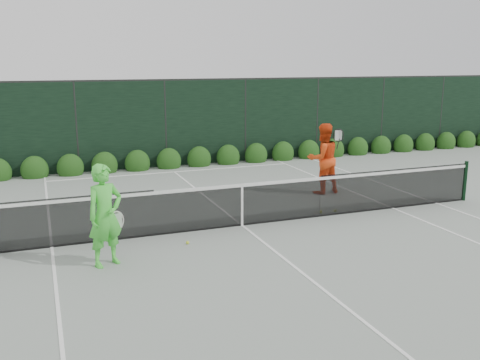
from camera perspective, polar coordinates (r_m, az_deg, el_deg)
name	(u,v)px	position (r m, az deg, el deg)	size (l,w,h in m)	color
ground	(242,226)	(12.24, 0.21, -4.88)	(80.00, 80.00, 0.00)	gray
tennis_net	(241,203)	(12.09, 0.11, -2.49)	(12.90, 0.10, 1.07)	black
player_woman	(105,215)	(10.00, -14.18, -3.68)	(0.82, 0.69, 1.89)	#4ADB40
player_man	(323,159)	(15.19, 8.84, 2.28)	(1.01, 0.81, 1.98)	#EC4313
court_lines	(242,225)	(12.24, 0.21, -4.86)	(11.03, 23.83, 0.01)	white
windscreen_fence	(297,187)	(9.45, 6.11, -0.73)	(32.00, 21.07, 3.06)	black
hedge_row	(169,161)	(18.85, -7.59, 1.99)	(31.66, 0.65, 0.94)	#143B10
tennis_balls	(218,224)	(12.28, -2.42, -4.67)	(5.62, 1.78, 0.07)	#D2DF31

